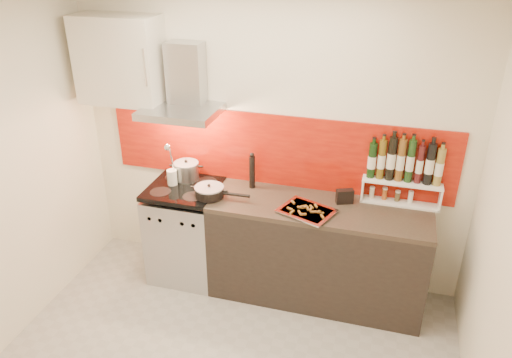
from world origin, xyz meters
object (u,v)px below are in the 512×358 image
(pepper_mill, at_px, (252,171))
(counter, at_px, (317,252))
(stock_pot, at_px, (187,171))
(baking_tray, at_px, (307,211))
(saute_pan, at_px, (210,192))
(range_stove, at_px, (187,232))

(pepper_mill, bearing_deg, counter, -14.90)
(stock_pot, relative_size, baking_tray, 0.44)
(saute_pan, bearing_deg, range_stove, 160.83)
(stock_pot, bearing_deg, range_stove, -79.42)
(saute_pan, distance_m, baking_tray, 0.83)
(range_stove, height_order, stock_pot, stock_pot)
(baking_tray, bearing_deg, stock_pot, 166.43)
(counter, height_order, baking_tray, baking_tray)
(pepper_mill, xyz_separation_m, baking_tray, (0.54, -0.30, -0.14))
(counter, xyz_separation_m, pepper_mill, (-0.63, 0.17, 0.61))
(counter, height_order, stock_pot, stock_pot)
(saute_pan, height_order, pepper_mill, pepper_mill)
(counter, relative_size, baking_tray, 3.63)
(range_stove, xyz_separation_m, stock_pot, (-0.03, 0.15, 0.55))
(baking_tray, bearing_deg, counter, 57.29)
(range_stove, relative_size, stock_pot, 4.15)
(range_stove, bearing_deg, baking_tray, -6.60)
(saute_pan, bearing_deg, counter, 6.56)
(counter, relative_size, saute_pan, 3.78)
(counter, bearing_deg, baking_tray, -122.71)
(saute_pan, relative_size, baking_tray, 0.96)
(stock_pot, height_order, baking_tray, stock_pot)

